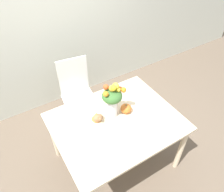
{
  "coord_description": "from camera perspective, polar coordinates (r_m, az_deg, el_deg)",
  "views": [
    {
      "loc": [
        -0.85,
        -1.28,
        2.51
      ],
      "look_at": [
        0.01,
        0.1,
        1.04
      ],
      "focal_mm": 35.0,
      "sensor_mm": 36.0,
      "label": 1
    }
  ],
  "objects": [
    {
      "name": "dining_table",
      "position": [
        2.4,
        1.12,
        -7.98
      ],
      "size": [
        1.31,
        1.05,
        0.76
      ],
      "color": "beige",
      "rests_on": "ground_plane"
    },
    {
      "name": "turkey_figurine",
      "position": [
        2.31,
        -3.86,
        -5.46
      ],
      "size": [
        0.11,
        0.15,
        0.09
      ],
      "color": "#936642",
      "rests_on": "dining_table"
    },
    {
      "name": "ground_plane",
      "position": [
        2.95,
        0.95,
        -16.32
      ],
      "size": [
        12.0,
        12.0,
        0.0
      ],
      "primitive_type": "plane",
      "color": "brown"
    },
    {
      "name": "dining_chair_near_window",
      "position": [
        3.03,
        -8.97,
        0.49
      ],
      "size": [
        0.47,
        0.47,
        1.02
      ],
      "rotation": [
        0.0,
        0.0,
        -0.14
      ],
      "color": "white",
      "rests_on": "ground_plane"
    },
    {
      "name": "flower_vase",
      "position": [
        2.23,
        0.07,
        -0.92
      ],
      "size": [
        0.25,
        0.23,
        0.42
      ],
      "color": "silver",
      "rests_on": "dining_table"
    },
    {
      "name": "wall_back",
      "position": [
        3.14,
        -14.57,
        19.25
      ],
      "size": [
        8.0,
        0.06,
        2.7
      ],
      "color": "silver",
      "rests_on": "ground_plane"
    },
    {
      "name": "pumpkin",
      "position": [
        2.39,
        3.66,
        -3.29
      ],
      "size": [
        0.12,
        0.12,
        0.11
      ],
      "color": "orange",
      "rests_on": "dining_table"
    }
  ]
}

